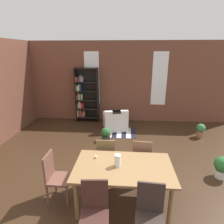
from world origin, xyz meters
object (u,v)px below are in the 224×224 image
Objects in this scene: dining_chair_head_left at (56,176)px; potted_plant_by_shelf at (106,134)px; potted_plant_window at (201,130)px; vase_on_table at (118,160)px; dining_chair_near_left at (95,211)px; dining_chair_far_right at (142,158)px; bookshelf_tall at (85,96)px; dining_chair_near_right at (150,215)px; armchair_white at (115,121)px; dining_table at (123,171)px; potted_plant_corner at (222,166)px; dining_chair_far_left at (106,156)px.

dining_chair_head_left is 2.21× the size of potted_plant_by_shelf.
potted_plant_window is at bearing 9.09° from potted_plant_by_shelf.
vase_on_table is at bearing -79.16° from potted_plant_by_shelf.
dining_chair_near_left is at bearing -41.01° from dining_chair_head_left.
dining_chair_far_right is at bearing 62.27° from dining_chair_near_left.
bookshelf_tall reaches higher than potted_plant_by_shelf.
dining_chair_near_right is at bearing 0.01° from dining_chair_near_left.
vase_on_table is 3.52m from armchair_white.
armchair_white is 2.22× the size of potted_plant_by_shelf.
potted_plant_by_shelf is at bearing 100.84° from vase_on_table.
dining_table is 0.81× the size of bookshelf_tall.
dining_chair_far_right is 2.02m from potted_plant_by_shelf.
vase_on_table is 0.23× the size of dining_chair_near_right.
vase_on_table is 0.44× the size of potted_plant_corner.
dining_chair_head_left is at bearing 179.95° from dining_table.
dining_chair_near_left is 5.05m from bookshelf_tall.
bookshelf_tall is (-1.93, 4.89, 0.51)m from dining_chair_near_right.
potted_plant_corner is 1.08× the size of potted_plant_window.
armchair_white is (0.86, 3.45, -0.23)m from dining_chair_head_left.
armchair_white is (1.20, -0.71, -0.75)m from bookshelf_tall.
dining_table is 0.83m from dining_chair_far_left.
dining_table is at bearing -62.36° from dining_chair_far_left.
dining_chair_near_left reaches higher than potted_plant_corner.
vase_on_table is at bearing -0.06° from dining_chair_head_left.
vase_on_table reaches higher than potted_plant_by_shelf.
dining_chair_head_left is at bearing -104.47° from potted_plant_by_shelf.
dining_chair_far_right and dining_chair_near_left have the same top height.
dining_chair_far_right is at bearing 0.02° from dining_chair_far_left.
dining_chair_near_right is (0.76, -1.44, 0.00)m from dining_chair_far_left.
potted_plant_by_shelf is (0.97, -1.69, -0.81)m from bookshelf_tall.
dining_chair_near_right reaches higher than potted_plant_by_shelf.
vase_on_table is 0.23× the size of dining_chair_head_left.
dining_chair_near_left is at bearing -117.73° from dining_chair_far_right.
dining_chair_near_right is at bearing -73.32° from potted_plant_by_shelf.
armchair_white is (0.03, 4.17, -0.23)m from dining_chair_near_left.
dining_chair_far_right is at bearing 24.38° from dining_chair_head_left.
dining_chair_near_right is 2.21× the size of potted_plant_by_shelf.
dining_chair_far_right reaches higher than potted_plant_corner.
dining_chair_far_right reaches higher than potted_plant_window.
dining_chair_head_left is 1.10m from dining_chair_near_left.
potted_plant_window is at bearing 52.68° from dining_chair_near_left.
dining_chair_near_right is 3.35m from potted_plant_by_shelf.
dining_chair_near_left is at bearing -90.30° from dining_chair_far_left.
dining_chair_far_right is 0.46× the size of bookshelf_tall.
dining_chair_far_left is at bearing 117.64° from dining_table.
vase_on_table is 0.10× the size of bookshelf_tall.
bookshelf_tall is at bearing 111.59° from dining_chair_near_right.
dining_chair_near_left and dining_chair_far_left have the same top height.
potted_plant_corner is (3.35, 0.91, -0.24)m from dining_chair_head_left.
dining_table is 0.84m from dining_chair_near_right.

